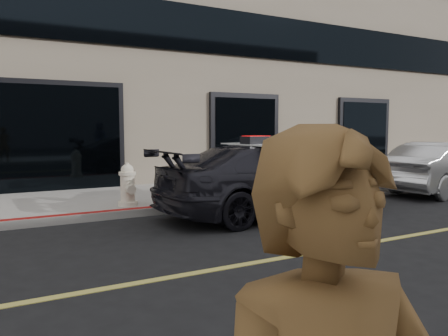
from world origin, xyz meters
name	(u,v)px	position (x,y,z in m)	size (l,w,h in m)	color
ground	(222,269)	(0.00, 0.00, 0.00)	(120.00, 120.00, 0.00)	black
sidewalk_n	(114,200)	(0.00, 5.25, 0.07)	(60.00, 3.50, 0.15)	gray
police_car	(273,179)	(2.46, 2.50, 0.70)	(2.47, 4.96, 1.56)	black
silver_sedan	(448,168)	(8.02, 2.59, 0.67)	(4.17, 1.77, 1.34)	#B1B1B1
fire_hydrant	(128,186)	(-0.03, 3.95, 0.55)	(0.39, 0.54, 0.86)	beige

